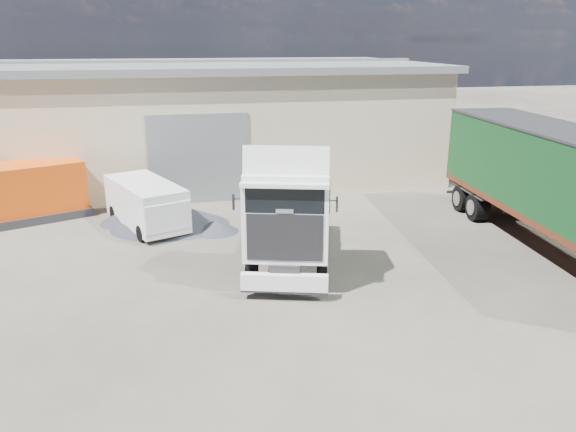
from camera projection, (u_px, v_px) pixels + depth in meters
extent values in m
plane|color=#272520|center=(308.00, 306.00, 14.03)|extent=(120.00, 120.00, 0.00)
cube|color=tan|center=(107.00, 123.00, 26.98)|extent=(30.00, 12.00, 5.00)
cube|color=#5D5F62|center=(101.00, 66.00, 26.18)|extent=(30.60, 12.60, 0.30)
cube|color=#5D5F62|center=(199.00, 159.00, 22.38)|extent=(4.00, 0.08, 3.60)
cube|color=#5D5F62|center=(101.00, 62.00, 26.12)|extent=(30.60, 0.40, 0.15)
cube|color=maroon|center=(560.00, 179.00, 21.55)|extent=(0.35, 26.00, 2.50)
cylinder|color=black|center=(287.00, 271.00, 14.98)|extent=(2.31, 1.48, 0.92)
cylinder|color=black|center=(293.00, 233.00, 17.87)|extent=(2.35, 1.49, 0.92)
cylinder|color=black|center=(296.00, 221.00, 19.03)|extent=(2.35, 1.49, 0.92)
cube|color=#2D2D30|center=(292.00, 234.00, 16.87)|extent=(2.34, 5.73, 0.26)
cube|color=silver|center=(284.00, 283.00, 14.19)|extent=(2.19, 0.82, 0.48)
cube|color=silver|center=(287.00, 213.00, 14.81)|extent=(2.64, 2.52, 2.13)
cube|color=black|center=(285.00, 238.00, 13.96)|extent=(1.85, 0.58, 1.22)
cube|color=black|center=(285.00, 201.00, 13.69)|extent=(1.89, 0.58, 0.65)
cube|color=silver|center=(288.00, 161.00, 14.57)|extent=(2.54, 2.22, 1.07)
cube|color=#0C5740|center=(248.00, 217.00, 15.29)|extent=(0.19, 0.63, 0.96)
cube|color=#0C5740|center=(329.00, 219.00, 15.14)|extent=(0.19, 0.63, 0.96)
cylinder|color=#2D2D30|center=(294.00, 217.00, 17.89)|extent=(1.18, 1.18, 0.10)
cylinder|color=black|center=(494.00, 202.00, 21.21)|extent=(2.48, 1.19, 1.00)
cube|color=#2D2D30|center=(554.00, 225.00, 17.48)|extent=(1.66, 11.38, 0.33)
cube|color=#552813|center=(556.00, 215.00, 17.38)|extent=(3.26, 11.50, 0.23)
cube|color=black|center=(562.00, 173.00, 16.98)|extent=(3.26, 11.50, 2.46)
cube|color=#2D2D30|center=(568.00, 132.00, 16.60)|extent=(3.32, 11.57, 0.08)
cylinder|color=black|center=(162.00, 229.00, 18.79)|extent=(1.73, 1.15, 0.56)
cylinder|color=black|center=(134.00, 210.00, 20.93)|extent=(1.73, 1.15, 0.56)
cube|color=silver|center=(146.00, 202.00, 19.68)|extent=(3.00, 4.25, 1.45)
cube|color=silver|center=(164.00, 215.00, 18.42)|extent=(1.75, 1.32, 0.94)
cube|color=black|center=(161.00, 200.00, 18.41)|extent=(1.40, 0.64, 0.51)
cube|color=#2D2D30|center=(41.00, 213.00, 21.01)|extent=(3.87, 3.20, 0.31)
cube|color=#E4500D|center=(38.00, 190.00, 20.75)|extent=(3.60, 2.93, 2.08)
cone|color=black|center=(170.00, 214.00, 19.89)|extent=(4.39, 4.39, 0.88)
cone|color=black|center=(216.00, 225.00, 19.38)|extent=(1.64, 1.64, 0.44)
cone|color=black|center=(127.00, 215.00, 20.35)|extent=(2.01, 2.01, 0.53)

